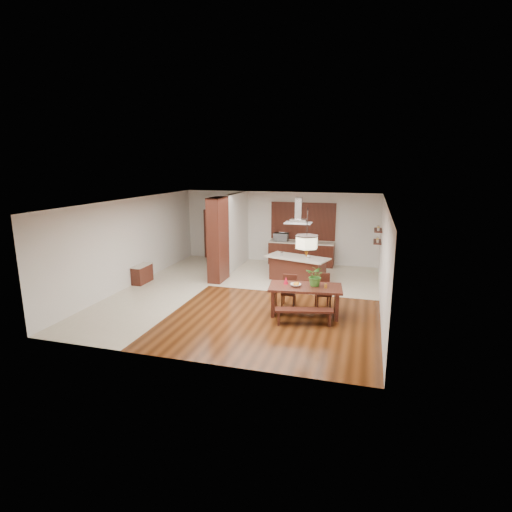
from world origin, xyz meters
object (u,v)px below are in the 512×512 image
(fruit_bowl, at_px, (296,285))
(dining_chair_right, at_px, (323,292))
(hallway_console, at_px, (142,274))
(foliage_plant, at_px, (316,276))
(dining_bench, at_px, (304,317))
(dining_chair_left, at_px, (289,291))
(island_cup, at_px, (308,257))
(dining_table, at_px, (305,294))
(pendant_lantern, at_px, (307,233))
(microwave, at_px, (281,237))
(range_hood, at_px, (299,211))
(kitchen_island, at_px, (297,269))

(fruit_bowl, bearing_deg, dining_chair_right, 47.73)
(hallway_console, bearing_deg, foliage_plant, -12.38)
(dining_bench, bearing_deg, dining_chair_left, 117.64)
(fruit_bowl, bearing_deg, island_cup, 92.46)
(hallway_console, relative_size, dining_table, 0.43)
(pendant_lantern, height_order, foliage_plant, pendant_lantern)
(dining_chair_left, distance_m, pendant_lantern, 1.95)
(dining_bench, bearing_deg, island_cup, 97.23)
(island_cup, bearing_deg, hallway_console, -164.13)
(foliage_plant, relative_size, microwave, 0.98)
(dining_bench, relative_size, pendant_lantern, 1.12)
(dining_chair_right, bearing_deg, range_hood, 98.92)
(foliage_plant, relative_size, island_cup, 4.88)
(hallway_console, height_order, dining_table, dining_table)
(dining_table, bearing_deg, microwave, 108.99)
(dining_bench, relative_size, range_hood, 1.63)
(dining_bench, xyz_separation_m, range_hood, (-0.85, 3.76, 2.26))
(hallway_console, relative_size, foliage_plant, 1.55)
(kitchen_island, bearing_deg, pendant_lantern, -59.28)
(dining_table, xyz_separation_m, foliage_plant, (0.26, 0.10, 0.50))
(dining_bench, distance_m, range_hood, 4.47)
(dining_chair_left, bearing_deg, fruit_bowl, -65.18)
(range_hood, distance_m, island_cup, 1.59)
(dining_chair_right, distance_m, foliage_plant, 0.82)
(kitchen_island, height_order, microwave, microwave)
(range_hood, bearing_deg, island_cup, -13.23)
(dining_table, xyz_separation_m, range_hood, (-0.76, 3.07, 1.88))
(foliage_plant, height_order, range_hood, range_hood)
(dining_table, relative_size, dining_bench, 1.39)
(hallway_console, xyz_separation_m, microwave, (3.98, 3.97, 0.80))
(dining_table, height_order, microwave, microwave)
(dining_table, distance_m, foliage_plant, 0.57)
(dining_bench, xyz_separation_m, pendant_lantern, (-0.09, 0.69, 2.04))
(hallway_console, bearing_deg, island_cup, 15.87)
(dining_chair_left, relative_size, fruit_bowl, 3.17)
(dining_chair_right, height_order, island_cup, island_cup)
(island_cup, bearing_deg, range_hood, 166.77)
(fruit_bowl, height_order, kitchen_island, kitchen_island)
(pendant_lantern, bearing_deg, fruit_bowl, -162.92)
(hallway_console, height_order, dining_bench, hallway_console)
(microwave, bearing_deg, dining_bench, -73.74)
(fruit_bowl, relative_size, island_cup, 2.44)
(island_cup, distance_m, microwave, 2.84)
(dining_table, relative_size, kitchen_island, 0.88)
(island_cup, bearing_deg, dining_bench, -82.77)
(hallway_console, distance_m, island_cup, 5.70)
(dining_bench, bearing_deg, kitchen_island, 102.70)
(microwave, bearing_deg, range_hood, -66.20)
(dining_bench, xyz_separation_m, microwave, (-1.94, 6.09, 0.90))
(dining_table, relative_size, dining_chair_left, 2.26)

